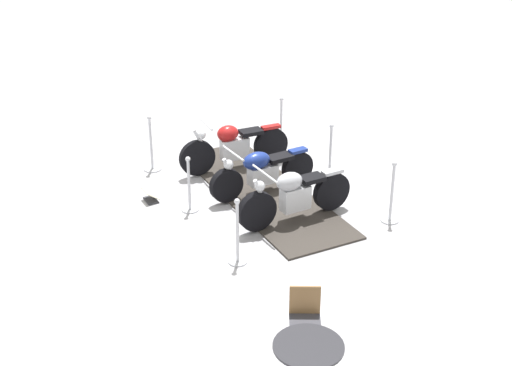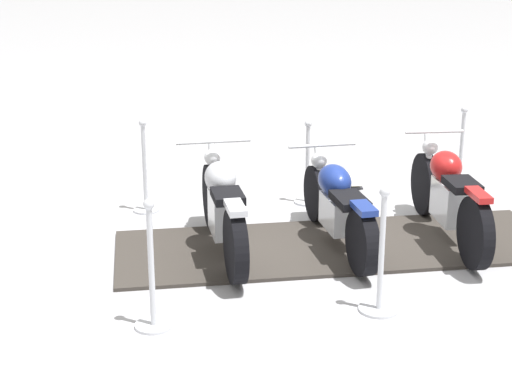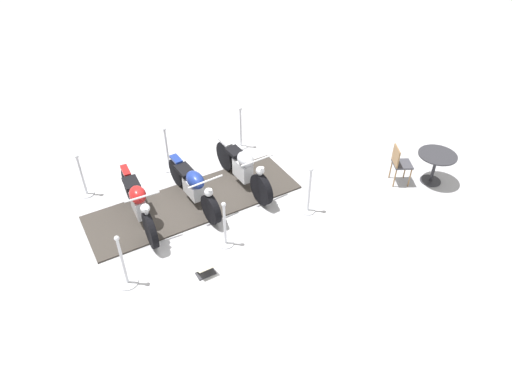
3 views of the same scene
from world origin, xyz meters
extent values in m
plane|color=#B2B2B7|center=(0.00, 0.00, 0.00)|extent=(80.00, 80.00, 0.00)
cube|color=#38332D|center=(0.00, 0.00, 0.02)|extent=(3.67, 4.70, 0.04)
cylinder|color=black|center=(-0.03, 1.47, 0.40)|extent=(0.66, 0.50, 0.72)
cylinder|color=black|center=(1.28, 0.58, 0.40)|extent=(0.66, 0.50, 0.72)
cube|color=silver|center=(0.63, 1.02, 0.45)|extent=(0.59, 0.49, 0.43)
ellipsoid|color=#AD1919|center=(0.51, 1.10, 0.80)|extent=(0.54, 0.51, 0.32)
cube|color=black|center=(0.92, 0.82, 0.75)|extent=(0.53, 0.49, 0.08)
cube|color=#AD1919|center=(1.28, 0.58, 0.78)|extent=(0.40, 0.34, 0.06)
cylinder|color=silver|center=(0.06, 1.41, 0.70)|extent=(0.33, 0.26, 0.60)
cylinder|color=silver|center=(0.14, 1.36, 1.06)|extent=(0.40, 0.56, 0.04)
sphere|color=silver|center=(0.06, 1.41, 0.86)|extent=(0.18, 0.18, 0.18)
cylinder|color=black|center=(-0.68, 0.36, 0.35)|extent=(0.62, 0.42, 0.63)
cylinder|color=black|center=(0.68, -0.36, 0.35)|extent=(0.62, 0.42, 0.63)
cube|color=silver|center=(0.00, 0.00, 0.38)|extent=(0.60, 0.48, 0.35)
ellipsoid|color=navy|center=(-0.12, 0.06, 0.70)|extent=(0.63, 0.54, 0.33)
cube|color=black|center=(0.32, -0.17, 0.65)|extent=(0.57, 0.49, 0.08)
cube|color=navy|center=(0.68, -0.36, 0.70)|extent=(0.39, 0.31, 0.06)
cylinder|color=silver|center=(-0.61, 0.33, 0.62)|extent=(0.29, 0.20, 0.54)
cylinder|color=silver|center=(-0.54, 0.29, 0.95)|extent=(0.39, 0.68, 0.04)
sphere|color=silver|center=(-0.63, 0.34, 0.75)|extent=(0.18, 0.18, 0.18)
cylinder|color=black|center=(-1.29, -0.65, 0.39)|extent=(0.68, 0.46, 0.70)
cylinder|color=black|center=(0.04, -1.39, 0.39)|extent=(0.68, 0.46, 0.70)
cube|color=silver|center=(-0.63, -1.02, 0.44)|extent=(0.57, 0.46, 0.42)
ellipsoid|color=#B7BAC1|center=(-0.74, -0.96, 0.79)|extent=(0.57, 0.51, 0.32)
cube|color=black|center=(-0.34, -1.18, 0.74)|extent=(0.51, 0.46, 0.08)
cube|color=#B7BAC1|center=(0.04, -1.39, 0.77)|extent=(0.41, 0.33, 0.06)
cylinder|color=silver|center=(-1.22, -0.69, 0.69)|extent=(0.29, 0.20, 0.60)
cylinder|color=silver|center=(-1.15, -0.73, 1.04)|extent=(0.42, 0.72, 0.04)
sphere|color=silver|center=(-1.24, -0.68, 0.84)|extent=(0.18, 0.18, 0.18)
cylinder|color=silver|center=(-0.23, 2.43, 0.01)|extent=(0.36, 0.36, 0.03)
cylinder|color=silver|center=(-0.23, 2.43, 0.55)|extent=(0.05, 0.05, 1.04)
sphere|color=silver|center=(-0.23, 2.43, 1.10)|extent=(0.09, 0.09, 0.09)
cylinder|color=silver|center=(-2.27, -0.90, 0.01)|extent=(0.31, 0.31, 0.03)
cylinder|color=silver|center=(-2.27, -0.90, 0.53)|extent=(0.05, 0.05, 1.02)
sphere|color=silver|center=(-2.27, -0.90, 1.08)|extent=(0.09, 0.09, 0.09)
cylinder|color=silver|center=(0.23, -2.43, 0.01)|extent=(0.32, 0.32, 0.03)
cylinder|color=silver|center=(0.23, -2.43, 0.54)|extent=(0.05, 0.05, 1.03)
sphere|color=silver|center=(0.23, -2.43, 1.09)|extent=(0.09, 0.09, 0.09)
cylinder|color=silver|center=(2.27, 0.90, 0.01)|extent=(0.31, 0.31, 0.03)
cylinder|color=silver|center=(2.27, 0.90, 0.50)|extent=(0.05, 0.05, 0.95)
sphere|color=silver|center=(2.27, 0.90, 1.01)|extent=(0.09, 0.09, 0.09)
cylinder|color=silver|center=(1.25, -0.77, 0.01)|extent=(0.36, 0.36, 0.03)
cylinder|color=silver|center=(1.25, -0.77, 0.54)|extent=(0.05, 0.05, 1.03)
sphere|color=silver|center=(1.25, -0.77, 1.09)|extent=(0.09, 0.09, 0.09)
cylinder|color=silver|center=(-1.25, 0.77, 0.01)|extent=(0.31, 0.31, 0.03)
cylinder|color=silver|center=(-1.25, 0.77, 0.49)|extent=(0.05, 0.05, 0.94)
sphere|color=silver|center=(-1.25, 0.77, 1.00)|extent=(0.09, 0.09, 0.09)
cube|color=#333338|center=(-1.33, 1.60, 0.01)|extent=(0.35, 0.39, 0.02)
cube|color=beige|center=(-1.33, 1.60, 0.15)|extent=(0.37, 0.39, 0.18)
cylinder|color=#2D2D33|center=(-4.36, -3.22, 0.72)|extent=(0.84, 0.84, 0.03)
cylinder|color=olive|center=(-3.77, -3.07, 0.24)|extent=(0.03, 0.03, 0.48)
cylinder|color=olive|center=(-3.94, -2.78, 0.24)|extent=(0.03, 0.03, 0.48)
cylinder|color=olive|center=(-3.48, -2.90, 0.24)|extent=(0.03, 0.03, 0.48)
cylinder|color=olive|center=(-3.65, -2.60, 0.24)|extent=(0.03, 0.03, 0.48)
cube|color=#3F3F47|center=(-3.71, -2.84, 0.50)|extent=(0.55, 0.55, 0.04)
cube|color=olive|center=(-3.55, -2.74, 0.72)|extent=(0.23, 0.36, 0.41)
camera|label=1|loc=(-10.43, -6.19, 6.11)|focal=50.90mm
camera|label=2|loc=(5.28, -5.59, 3.12)|focal=54.92mm
camera|label=3|loc=(-4.78, 6.07, 6.29)|focal=31.85mm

